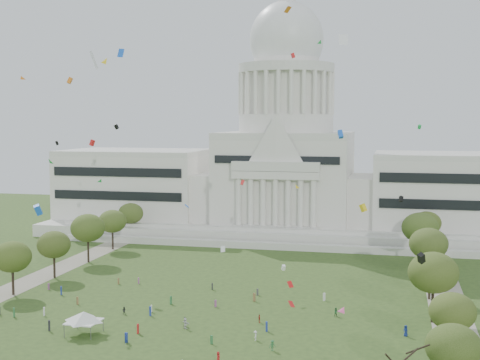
% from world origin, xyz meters
% --- Properties ---
extents(ground, '(400.00, 400.00, 0.00)m').
position_xyz_m(ground, '(0.00, 0.00, 0.00)').
color(ground, '#2F481C').
rests_on(ground, ground).
extents(capitol, '(160.00, 64.50, 91.30)m').
position_xyz_m(capitol, '(0.00, 113.59, 22.30)').
color(capitol, silver).
rests_on(capitol, ground).
extents(path_left, '(8.00, 160.00, 0.04)m').
position_xyz_m(path_left, '(-48.00, 30.00, 0.02)').
color(path_left, gray).
rests_on(path_left, ground).
extents(path_right, '(8.00, 160.00, 0.04)m').
position_xyz_m(path_right, '(48.00, 30.00, 0.02)').
color(path_right, gray).
rests_on(path_right, ground).
extents(row_tree_r_0, '(7.67, 7.67, 10.91)m').
position_xyz_m(row_tree_r_0, '(44.94, -19.59, 7.75)').
color(row_tree_r_0, black).
rests_on(row_tree_r_0, ground).
extents(row_tree_r_1, '(7.58, 7.58, 10.78)m').
position_xyz_m(row_tree_r_1, '(46.22, -1.75, 7.66)').
color(row_tree_r_1, black).
rests_on(row_tree_r_1, ground).
extents(row_tree_l_2, '(8.42, 8.42, 11.97)m').
position_xyz_m(row_tree_l_2, '(-45.04, 17.30, 8.51)').
color(row_tree_l_2, black).
rests_on(row_tree_l_2, ground).
extents(row_tree_r_2, '(9.55, 9.55, 13.58)m').
position_xyz_m(row_tree_r_2, '(44.17, 17.44, 9.66)').
color(row_tree_r_2, black).
rests_on(row_tree_r_2, ground).
extents(row_tree_l_3, '(8.12, 8.12, 11.55)m').
position_xyz_m(row_tree_l_3, '(-44.09, 33.92, 8.21)').
color(row_tree_l_3, black).
rests_on(row_tree_l_3, ground).
extents(row_tree_r_3, '(7.01, 7.01, 9.98)m').
position_xyz_m(row_tree_r_3, '(44.40, 34.48, 7.08)').
color(row_tree_r_3, black).
rests_on(row_tree_r_3, ground).
extents(row_tree_l_4, '(9.29, 9.29, 13.21)m').
position_xyz_m(row_tree_l_4, '(-44.08, 52.42, 9.39)').
color(row_tree_l_4, black).
rests_on(row_tree_l_4, ground).
extents(row_tree_r_4, '(9.19, 9.19, 13.06)m').
position_xyz_m(row_tree_r_4, '(44.76, 50.04, 9.29)').
color(row_tree_r_4, black).
rests_on(row_tree_r_4, ground).
extents(row_tree_l_5, '(8.33, 8.33, 11.85)m').
position_xyz_m(row_tree_l_5, '(-45.22, 71.01, 8.42)').
color(row_tree_l_5, black).
rests_on(row_tree_l_5, ground).
extents(row_tree_r_5, '(9.82, 9.82, 13.96)m').
position_xyz_m(row_tree_r_5, '(43.49, 70.19, 9.93)').
color(row_tree_r_5, black).
rests_on(row_tree_r_5, ground).
extents(row_tree_l_6, '(8.19, 8.19, 11.64)m').
position_xyz_m(row_tree_l_6, '(-46.87, 89.14, 8.27)').
color(row_tree_l_6, black).
rests_on(row_tree_l_6, ground).
extents(row_tree_r_6, '(8.42, 8.42, 11.97)m').
position_xyz_m(row_tree_r_6, '(45.96, 88.13, 8.51)').
color(row_tree_r_6, black).
rests_on(row_tree_r_6, ground).
extents(big_bare_tree, '(6.00, 5.00, 12.80)m').
position_xyz_m(big_bare_tree, '(38.00, -28.00, 8.67)').
color(big_bare_tree, black).
rests_on(big_bare_tree, ground).
extents(event_tent, '(7.90, 7.90, 4.29)m').
position_xyz_m(event_tent, '(-17.33, -4.35, 3.33)').
color(event_tent, '#4C4C4C').
rests_on(event_tent, ground).
extents(person_0, '(1.15, 1.14, 2.00)m').
position_xyz_m(person_0, '(39.14, 7.80, 1.00)').
color(person_0, navy).
rests_on(person_0, ground).
extents(person_2, '(1.00, 0.79, 1.79)m').
position_xyz_m(person_2, '(25.98, 17.06, 0.90)').
color(person_2, '#33723F').
rests_on(person_2, ground).
extents(person_3, '(0.65, 1.15, 1.72)m').
position_xyz_m(person_3, '(13.43, -0.55, 0.86)').
color(person_3, silver).
rests_on(person_3, ground).
extents(person_4, '(0.61, 1.06, 1.78)m').
position_xyz_m(person_4, '(-1.14, 4.44, 0.89)').
color(person_4, '#4C4C51').
rests_on(person_4, ground).
extents(person_5, '(1.94, 1.74, 2.03)m').
position_xyz_m(person_5, '(-0.53, 2.95, 1.01)').
color(person_5, silver).
rests_on(person_5, ground).
extents(person_6, '(0.64, 0.91, 1.76)m').
position_xyz_m(person_6, '(9.85, -12.30, 0.88)').
color(person_6, '#B21E1E').
rests_on(person_6, ground).
extents(person_7, '(0.79, 0.78, 1.76)m').
position_xyz_m(person_7, '(-7.95, -7.20, 0.88)').
color(person_7, navy).
rests_on(person_7, ground).
extents(person_8, '(0.75, 0.48, 1.50)m').
position_xyz_m(person_8, '(-15.31, 9.08, 0.75)').
color(person_8, '#26262B').
rests_on(person_8, ground).
extents(person_9, '(1.34, 1.20, 1.86)m').
position_xyz_m(person_9, '(17.32, -5.09, 0.93)').
color(person_9, '#33723F').
rests_on(person_9, ground).
extents(person_10, '(0.76, 1.03, 1.57)m').
position_xyz_m(person_10, '(12.04, 9.75, 0.79)').
color(person_10, '#B21E1E').
rests_on(person_10, ground).
extents(distant_crowd, '(62.54, 39.92, 1.95)m').
position_xyz_m(distant_crowd, '(-14.42, 11.24, 0.86)').
color(distant_crowd, silver).
rests_on(distant_crowd, ground).
extents(kite_swarm, '(87.35, 104.03, 55.91)m').
position_xyz_m(kite_swarm, '(2.43, 9.07, 29.88)').
color(kite_swarm, green).
rests_on(kite_swarm, ground).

